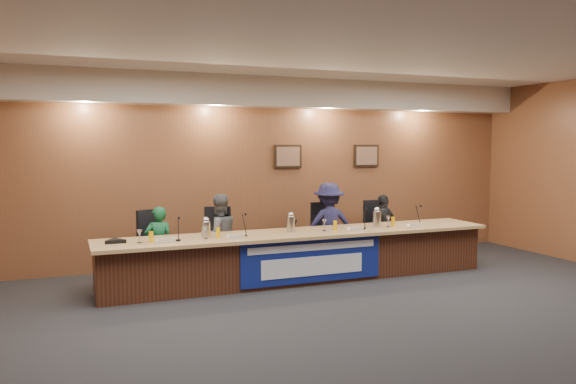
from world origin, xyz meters
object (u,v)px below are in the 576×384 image
Objects in this scene: office_chair_d at (380,235)px; carafe_mid at (291,224)px; panelist_d at (383,229)px; office_chair_a at (158,250)px; office_chair_b at (217,246)px; office_chair_c at (326,238)px; speakerphone at (115,241)px; panelist_a at (159,245)px; panelist_b at (219,236)px; panelist_c at (329,225)px; dais_body at (302,257)px; carafe_right at (377,219)px; banner at (313,261)px; carafe_left at (206,229)px.

office_chair_d is 2.15m from carafe_mid.
panelist_d is 2.50× the size of office_chair_d.
office_chair_a is 1.00× the size of office_chair_b.
speakerphone reaches higher than office_chair_c.
panelist_a reaches higher than office_chair_c.
panelist_c is (1.89, 0.00, 0.06)m from panelist_b.
panelist_d is 1.07m from office_chair_c.
dais_body is 5.22× the size of panelist_a.
office_chair_b is 1.90× the size of carafe_right.
carafe_right reaches higher than office_chair_c.
speakerphone is at bearing 171.37° from banner.
panelist_a is 3.59× the size of speakerphone.
carafe_mid is at bearing 173.92° from dais_body.
panelist_b reaches higher than carafe_right.
office_chair_b is (-1.13, 1.14, 0.10)m from banner.
office_chair_a is (-2.05, 1.14, 0.10)m from banner.
speakerphone is (-2.55, -0.02, -0.09)m from carafe_mid.
office_chair_d is at bearing -23.52° from office_chair_a.
carafe_left is 2.76m from carafe_right.
dais_body is 1.39m from carafe_right.
office_chair_c is at bearing -179.42° from panelist_a.
office_chair_d is 1.03m from carafe_right.
banner is 9.47× the size of carafe_mid.
banner is at bearing 5.05° from panelist_d.
banner is 4.58× the size of office_chair_a.
carafe_right is at bearing 26.65° from panelist_d.
panelist_d is at bearing 178.55° from panelist_a.
panelist_a is at bearing -6.48° from panelist_b.
panelist_a is 5.21× the size of carafe_left.
dais_body is 1.06m from office_chair_c.
office_chair_b is (0.00, 0.10, -0.17)m from panelist_b.
panelist_c reaches higher than office_chair_a.
carafe_left is (-1.48, 0.43, 0.48)m from banner.
office_chair_a is at bearing 166.86° from carafe_right.
carafe_left reaches higher than office_chair_c.
panelist_b reaches higher than office_chair_a.
panelist_d reaches higher than carafe_left.
panelist_d reaches higher than carafe_right.
office_chair_a is at bearing -91.45° from panelist_a.
carafe_mid is (0.95, -0.71, 0.39)m from office_chair_b.
carafe_left is at bearing -14.21° from panelist_d.
carafe_right is at bearing -47.52° from office_chair_c.
carafe_mid is (-0.93, -0.71, 0.39)m from office_chair_c.
speakerphone is at bearing 179.31° from carafe_right.
panelist_d is at bearing 14.65° from office_chair_b.
office_chair_b is (0.92, 0.00, 0.00)m from office_chair_a.
banner is at bearing -68.35° from carafe_mid.
panelist_d is at bearing 29.74° from banner.
carafe_mid reaches higher than banner.
carafe_left reaches higher than office_chair_d.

